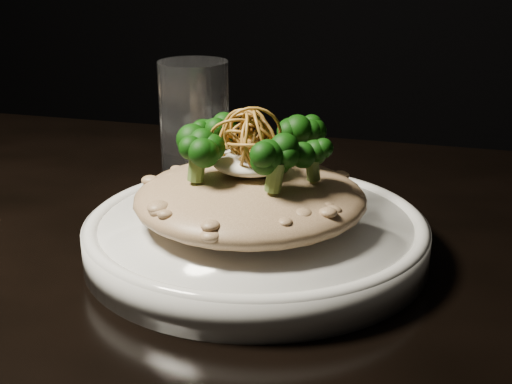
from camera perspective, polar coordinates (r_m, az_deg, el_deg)
table at (r=0.64m, az=-6.42°, el=-11.90°), size 1.10×0.80×0.75m
plate at (r=0.59m, az=0.00°, el=-3.66°), size 0.28×0.28×0.03m
risotto at (r=0.58m, az=-0.47°, el=-0.49°), size 0.19×0.19×0.04m
broccoli at (r=0.57m, az=0.33°, el=4.00°), size 0.14×0.14×0.05m
cheese at (r=0.57m, az=-0.42°, el=2.43°), size 0.06×0.06×0.02m
shallots at (r=0.56m, az=-0.36°, el=4.73°), size 0.05×0.05×0.03m
drinking_glass at (r=0.76m, az=-4.94°, el=5.57°), size 0.09×0.09×0.13m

